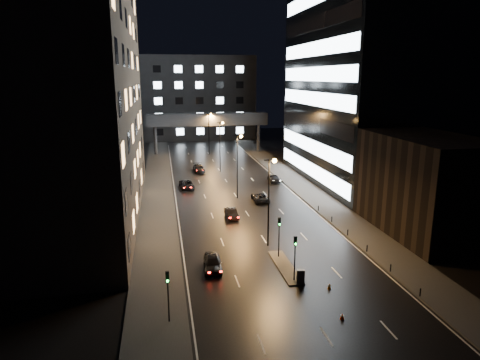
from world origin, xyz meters
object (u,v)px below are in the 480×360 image
(car_away_b, at_px, (231,213))
(car_away_c, at_px, (187,185))
(utility_cabinet, at_px, (301,276))
(car_away_d, at_px, (199,168))
(car_toward_a, at_px, (260,197))
(car_away_a, at_px, (212,263))
(car_toward_b, at_px, (274,178))

(car_away_b, distance_m, car_away_c, 17.71)
(car_away_b, height_order, utility_cabinet, utility_cabinet)
(car_away_b, height_order, car_away_d, car_away_d)
(car_away_b, relative_size, car_away_d, 0.77)
(car_away_d, xyz_separation_m, utility_cabinet, (5.01, -50.19, 0.07))
(car_away_d, xyz_separation_m, car_toward_a, (7.49, -22.86, -0.08))
(car_away_b, bearing_deg, car_away_a, -108.49)
(car_away_c, relative_size, car_away_d, 0.96)
(car_away_b, xyz_separation_m, car_toward_b, (11.02, 18.93, 0.03))
(car_toward_a, bearing_deg, utility_cabinet, 84.03)
(car_away_b, bearing_deg, car_away_c, 104.18)
(car_toward_a, height_order, utility_cabinet, utility_cabinet)
(car_away_d, bearing_deg, car_toward_a, -73.76)
(car_away_a, height_order, utility_cabinet, car_away_a)
(car_away_a, xyz_separation_m, car_away_d, (2.68, 45.59, -0.01))
(car_away_c, relative_size, utility_cabinet, 3.71)
(car_away_d, relative_size, car_toward_a, 1.08)
(car_away_b, xyz_separation_m, car_away_c, (-5.07, 16.97, 0.03))
(car_toward_a, relative_size, car_toward_b, 1.02)
(utility_cabinet, bearing_deg, car_toward_a, 97.03)
(car_toward_b, relative_size, utility_cabinet, 3.52)
(car_away_c, bearing_deg, car_away_b, -77.79)
(car_away_d, distance_m, car_toward_a, 24.06)
(car_away_a, xyz_separation_m, car_toward_b, (15.52, 34.57, -0.08))
(car_away_a, xyz_separation_m, car_toward_a, (10.17, 22.73, -0.09))
(utility_cabinet, bearing_deg, car_away_c, 114.73)
(car_away_b, bearing_deg, car_toward_a, 48.92)
(car_away_b, height_order, car_away_c, car_away_c)
(car_toward_a, bearing_deg, car_away_c, -43.40)
(car_away_c, bearing_deg, car_toward_b, 2.52)
(car_away_c, xyz_separation_m, utility_cabinet, (8.27, -37.20, 0.13))
(car_away_b, relative_size, car_toward_b, 0.85)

